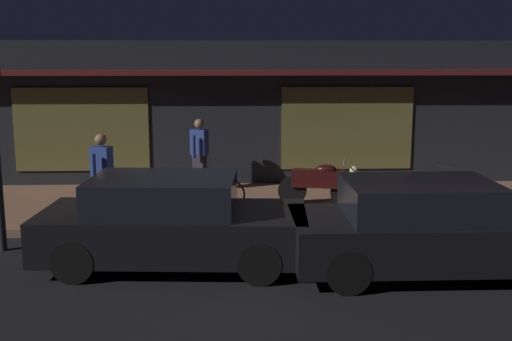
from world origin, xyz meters
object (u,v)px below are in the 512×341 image
Objects in this scene: bicycle_extra at (204,194)px; person_bystander at (200,153)px; parked_car_far at (425,228)px; person_photographer at (102,175)px; parked_car_near at (171,222)px; motorcycle at (320,182)px; bicycle_parked at (429,196)px.

person_bystander is (-0.18, 2.02, 0.52)m from bicycle_extra.
person_bystander is at bearing 124.23° from parked_car_far.
person_photographer and person_bystander have the same top height.
bicycle_extra is at bearing -85.02° from person_bystander.
parked_car_near is at bearing -92.62° from person_bystander.
person_photographer is at bearing -162.25° from bicycle_extra.
parked_car_near is at bearing -130.87° from motorcycle.
bicycle_parked is 3.18m from parked_car_far.
parked_car_near is (-4.86, -2.50, 0.20)m from bicycle_parked.
person_photographer is at bearing -177.41° from bicycle_parked.
person_bystander reaches higher than motorcycle.
bicycle_parked is 0.88× the size of bicycle_extra.
parked_car_near is at bearing -56.21° from person_photographer.
person_photographer is at bearing -166.59° from motorcycle.
person_photographer reaches higher than motorcycle.
motorcycle is at bearing 160.44° from bicycle_parked.
person_bystander is at bearing 148.14° from motorcycle.
bicycle_extra is 0.40× the size of parked_car_far.
parked_car_far is (3.46, -3.32, 0.20)m from bicycle_extra.
motorcycle is at bearing 9.90° from bicycle_extra.
person_photographer is 6.00m from parked_car_far.
bicycle_extra is 4.80m from parked_car_far.
bicycle_extra is 0.39× the size of parked_car_near.
motorcycle is 3.88m from parked_car_far.
parked_car_far is at bearing -7.41° from parked_car_near.
person_bystander reaches higher than parked_car_far.
bicycle_parked is at bearing -19.56° from motorcycle.
person_bystander is (-2.58, 1.60, 0.38)m from motorcycle.
motorcycle is 1.15× the size of bicycle_parked.
person_photographer reaches higher than bicycle_extra.
motorcycle is 0.40× the size of parked_car_near.
parked_car_near is (-2.80, -3.24, 0.06)m from motorcycle.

